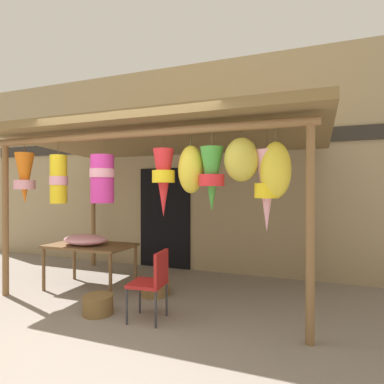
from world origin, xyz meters
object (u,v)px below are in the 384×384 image
at_px(flower_heap_on_table, 86,240).
at_px(wicker_basket_by_table, 98,305).
at_px(folding_chair, 153,279).
at_px(wicker_basket_spare, 155,288).
at_px(display_table, 90,249).

bearing_deg(flower_heap_on_table, wicker_basket_by_table, -43.10).
relative_size(folding_chair, wicker_basket_by_table, 2.22).
relative_size(folding_chair, wicker_basket_spare, 1.85).
bearing_deg(display_table, folding_chair, -26.46).
xyz_separation_m(flower_heap_on_table, wicker_basket_spare, (1.11, 0.18, -0.70)).
height_order(display_table, wicker_basket_by_table, display_table).
relative_size(display_table, wicker_basket_by_table, 3.54).
height_order(flower_heap_on_table, wicker_basket_spare, flower_heap_on_table).
height_order(display_table, wicker_basket_spare, display_table).
xyz_separation_m(wicker_basket_by_table, wicker_basket_spare, (0.31, 0.93, -0.03)).
bearing_deg(wicker_basket_spare, wicker_basket_by_table, -108.69).
xyz_separation_m(flower_heap_on_table, folding_chair, (1.55, -0.68, -0.28)).
bearing_deg(folding_chair, wicker_basket_spare, 116.73).
xyz_separation_m(display_table, folding_chair, (1.52, -0.76, -0.13)).
distance_m(display_table, flower_heap_on_table, 0.17).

